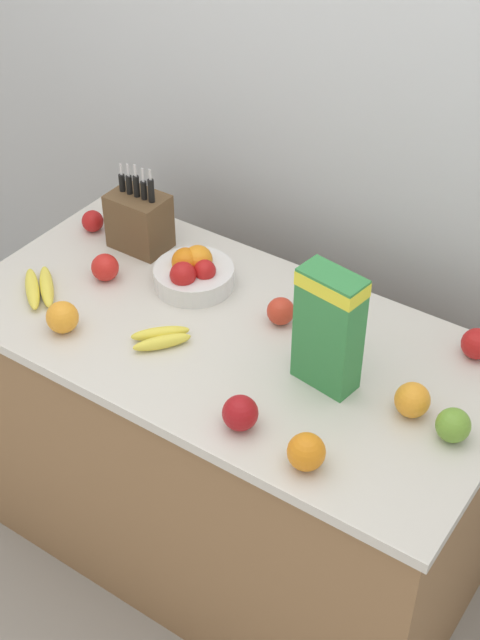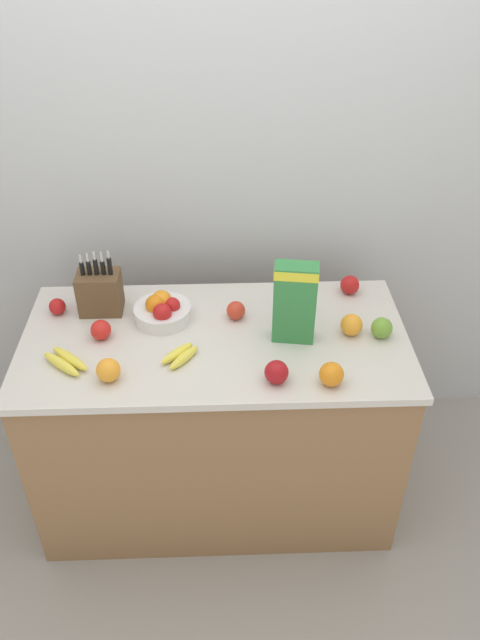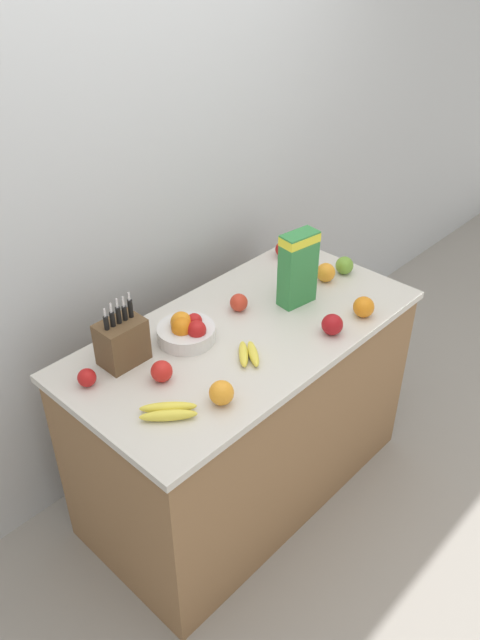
{
  "view_description": "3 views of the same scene",
  "coord_description": "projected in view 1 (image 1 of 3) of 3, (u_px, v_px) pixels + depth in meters",
  "views": [
    {
      "loc": [
        1.02,
        -1.45,
        2.35
      ],
      "look_at": [
        0.03,
        0.01,
        0.94
      ],
      "focal_mm": 50.0,
      "sensor_mm": 36.0,
      "label": 1
    },
    {
      "loc": [
        0.03,
        -1.85,
        2.32
      ],
      "look_at": [
        0.09,
        -0.06,
        1.0
      ],
      "focal_mm": 35.0,
      "sensor_mm": 36.0,
      "label": 2
    },
    {
      "loc": [
        -1.46,
        -1.35,
        2.29
      ],
      "look_at": [
        -0.05,
        -0.02,
        0.96
      ],
      "focal_mm": 35.0,
      "sensor_mm": 36.0,
      "label": 3
    }
  ],
  "objects": [
    {
      "name": "knife_block",
      "position": [
        139.0,
        220.0,
        2.56
      ],
      "size": [
        0.17,
        0.12,
        0.27
      ],
      "color": "brown",
      "rests_on": "counter"
    },
    {
      "name": "banana_bunch_right",
      "position": [
        161.0,
        338.0,
        2.26
      ],
      "size": [
        0.15,
        0.16,
        0.03
      ],
      "rotation": [
        0.0,
        0.0,
        3.94
      ],
      "color": "yellow",
      "rests_on": "counter"
    },
    {
      "name": "cereal_box",
      "position": [
        329.0,
        325.0,
        2.05
      ],
      "size": [
        0.17,
        0.1,
        0.32
      ],
      "rotation": [
        0.0,
        0.0,
        -0.15
      ],
      "color": "#338442",
      "rests_on": "counter"
    },
    {
      "name": "orange_front_right",
      "position": [
        62.0,
        317.0,
        2.29
      ],
      "size": [
        0.08,
        0.08,
        0.08
      ],
      "primitive_type": "sphere",
      "color": "orange",
      "rests_on": "counter"
    },
    {
      "name": "apple_front",
      "position": [
        453.0,
        425.0,
        1.99
      ],
      "size": [
        0.08,
        0.08,
        0.08
      ],
      "primitive_type": "sphere",
      "color": "#6B9E33",
      "rests_on": "counter"
    },
    {
      "name": "apple_leftmost",
      "position": [
        240.0,
        413.0,
        2.01
      ],
      "size": [
        0.08,
        0.08,
        0.08
      ],
      "primitive_type": "sphere",
      "color": "#A31419",
      "rests_on": "counter"
    },
    {
      "name": "counter",
      "position": [
        230.0,
        451.0,
        2.57
      ],
      "size": [
        1.46,
        0.73,
        0.88
      ],
      "color": "olive",
      "rests_on": "ground_plane"
    },
    {
      "name": "orange_by_cereal",
      "position": [
        412.0,
        400.0,
        2.05
      ],
      "size": [
        0.08,
        0.08,
        0.08
      ],
      "primitive_type": "sphere",
      "color": "orange",
      "rests_on": "counter"
    },
    {
      "name": "apple_near_bananas",
      "position": [
        105.0,
        267.0,
        2.46
      ],
      "size": [
        0.08,
        0.08,
        0.08
      ],
      "primitive_type": "sphere",
      "color": "red",
      "rests_on": "counter"
    },
    {
      "name": "wall_back",
      "position": [
        350.0,
        102.0,
        2.41
      ],
      "size": [
        9.0,
        0.06,
        2.6
      ],
      "color": "silver",
      "rests_on": "ground_plane"
    },
    {
      "name": "apple_by_knife_block",
      "position": [
        281.0,
        311.0,
        2.31
      ],
      "size": [
        0.07,
        0.07,
        0.07
      ],
      "primitive_type": "sphere",
      "color": "red",
      "rests_on": "counter"
    },
    {
      "name": "banana_bunch_left",
      "position": [
        40.0,
        288.0,
        2.42
      ],
      "size": [
        0.19,
        0.18,
        0.04
      ],
      "rotation": [
        0.0,
        0.0,
        5.58
      ],
      "color": "yellow",
      "rests_on": "counter"
    },
    {
      "name": "apple_rear",
      "position": [
        477.0,
        344.0,
        2.21
      ],
      "size": [
        0.08,
        0.08,
        0.08
      ],
      "primitive_type": "sphere",
      "color": "red",
      "rests_on": "counter"
    },
    {
      "name": "fruit_bowl",
      "position": [
        193.0,
        272.0,
        2.44
      ],
      "size": [
        0.22,
        0.22,
        0.11
      ],
      "color": "silver",
      "rests_on": "counter"
    },
    {
      "name": "orange_front_center",
      "position": [
        306.0,
        452.0,
        1.92
      ],
      "size": [
        0.09,
        0.09,
        0.09
      ],
      "primitive_type": "sphere",
      "color": "orange",
      "rests_on": "counter"
    },
    {
      "name": "ground_plane",
      "position": [
        231.0,
        546.0,
        2.85
      ],
      "size": [
        14.0,
        14.0,
        0.0
      ],
      "primitive_type": "plane",
      "color": "gray"
    },
    {
      "name": "apple_middle",
      "position": [
        93.0,
        221.0,
        2.66
      ],
      "size": [
        0.07,
        0.07,
        0.07
      ],
      "primitive_type": "sphere",
      "color": "red",
      "rests_on": "counter"
    }
  ]
}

